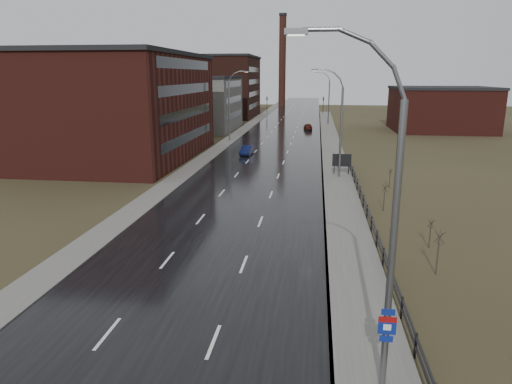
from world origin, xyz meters
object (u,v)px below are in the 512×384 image
(streetlight_main, at_px, (384,225))
(car_far, at_px, (308,127))
(billboard, at_px, (342,161))
(car_near, at_px, (247,151))

(streetlight_main, xyz_separation_m, car_far, (-3.87, 77.73, -5.41))
(streetlight_main, xyz_separation_m, billboard, (0.63, 35.27, -4.41))
(billboard, height_order, car_far, billboard)
(streetlight_main, bearing_deg, car_far, 92.85)
(billboard, xyz_separation_m, car_far, (-4.49, 42.46, -1.00))
(car_near, bearing_deg, billboard, -40.16)
(billboard, xyz_separation_m, car_near, (-12.20, 11.68, -1.01))
(car_near, distance_m, car_far, 31.73)
(billboard, bearing_deg, car_near, 136.25)
(car_near, xyz_separation_m, car_far, (7.70, 30.78, 0.01))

